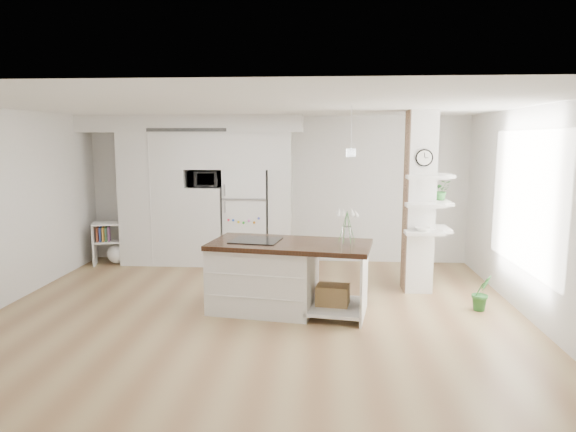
{
  "coord_description": "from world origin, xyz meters",
  "views": [
    {
      "loc": [
        0.85,
        -6.5,
        2.29
      ],
      "look_at": [
        0.35,
        0.9,
        1.17
      ],
      "focal_mm": 32.0,
      "sensor_mm": 36.0,
      "label": 1
    }
  ],
  "objects_px": {
    "refrigerator": "(247,217)",
    "floor_plant_a": "(482,293)",
    "kitchen_island": "(272,275)",
    "bookshelf": "(114,246)"
  },
  "relations": [
    {
      "from": "kitchen_island",
      "to": "bookshelf",
      "type": "height_order",
      "value": "kitchen_island"
    },
    {
      "from": "refrigerator",
      "to": "floor_plant_a",
      "type": "xyz_separation_m",
      "value": [
        3.52,
        -2.37,
        -0.63
      ]
    },
    {
      "from": "refrigerator",
      "to": "floor_plant_a",
      "type": "relative_size",
      "value": 3.56
    },
    {
      "from": "refrigerator",
      "to": "floor_plant_a",
      "type": "bearing_deg",
      "value": -33.91
    },
    {
      "from": "refrigerator",
      "to": "kitchen_island",
      "type": "distance_m",
      "value": 2.67
    },
    {
      "from": "refrigerator",
      "to": "kitchen_island",
      "type": "height_order",
      "value": "refrigerator"
    },
    {
      "from": "floor_plant_a",
      "to": "kitchen_island",
      "type": "bearing_deg",
      "value": -176.54
    },
    {
      "from": "kitchen_island",
      "to": "refrigerator",
      "type": "bearing_deg",
      "value": 115.01
    },
    {
      "from": "kitchen_island",
      "to": "bookshelf",
      "type": "bearing_deg",
      "value": 152.44
    },
    {
      "from": "refrigerator",
      "to": "kitchen_island",
      "type": "relative_size",
      "value": 0.79
    }
  ]
}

